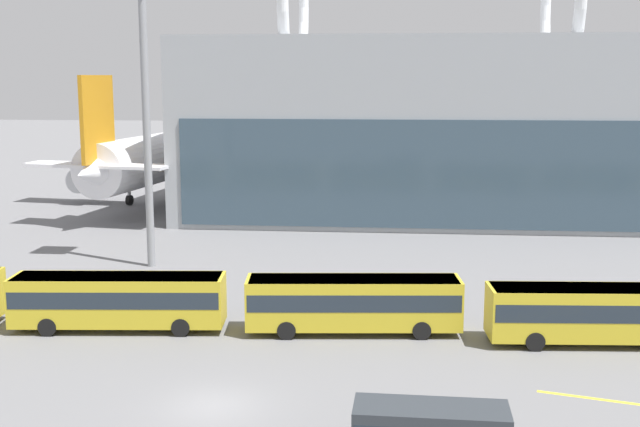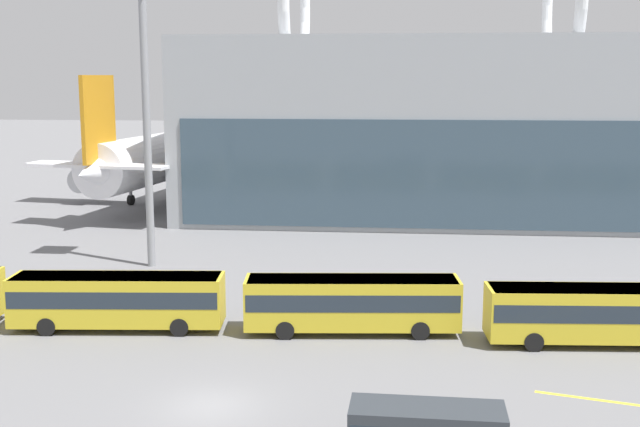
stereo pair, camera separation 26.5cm
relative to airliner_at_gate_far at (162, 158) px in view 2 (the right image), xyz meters
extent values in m
plane|color=slate|center=(17.76, -53.00, -5.13)|extent=(440.00, 440.00, 0.00)
torus|color=white|center=(14.98, -2.43, 16.26)|extent=(1.10, 18.21, 18.21)
cylinder|color=white|center=(0.11, 0.76, 0.08)|extent=(9.52, 29.84, 5.23)
sphere|color=white|center=(2.28, 15.29, 0.08)|extent=(5.13, 5.13, 5.13)
cone|color=white|center=(-2.06, -13.77, 0.08)|extent=(5.87, 7.11, 4.97)
cube|color=white|center=(-0.15, -1.01, -0.84)|extent=(30.67, 7.76, 0.35)
cylinder|color=gray|center=(-8.60, 0.25, -2.43)|extent=(3.24, 4.33, 2.68)
cylinder|color=gray|center=(8.30, -2.28, -2.43)|extent=(3.24, 4.33, 2.68)
cube|color=orange|center=(-1.95, -13.06, 4.86)|extent=(1.22, 5.60, 8.00)
cube|color=white|center=(-1.95, -13.06, 0.60)|extent=(13.93, 5.17, 0.28)
cylinder|color=gray|center=(1.57, 10.51, -2.52)|extent=(0.36, 0.36, 4.14)
cylinder|color=black|center=(1.57, 10.51, -4.58)|extent=(0.61, 1.15, 1.10)
cylinder|color=gray|center=(-3.52, -0.51, -2.52)|extent=(0.36, 0.36, 4.14)
cylinder|color=black|center=(-3.52, -0.51, -4.58)|extent=(0.61, 1.15, 1.10)
cylinder|color=gray|center=(3.21, -1.52, -2.52)|extent=(0.36, 0.36, 4.14)
cylinder|color=black|center=(3.21, -1.52, -4.58)|extent=(0.61, 1.15, 1.10)
cylinder|color=silver|center=(47.55, 16.02, 0.58)|extent=(17.42, 32.30, 5.48)
sphere|color=silver|center=(41.37, 0.91, 0.58)|extent=(5.37, 5.37, 5.37)
cone|color=silver|center=(53.72, 31.14, 0.58)|extent=(7.53, 8.60, 5.20)
cube|color=silver|center=(48.30, 17.86, -0.38)|extent=(35.99, 17.74, 0.35)
cylinder|color=gray|center=(38.64, 21.81, -1.79)|extent=(3.40, 3.92, 2.33)
cube|color=red|center=(53.42, 30.40, 5.82)|extent=(2.71, 5.88, 8.84)
cube|color=silver|center=(53.42, 30.40, 1.13)|extent=(14.39, 8.35, 0.28)
cylinder|color=gray|center=(43.40, 5.88, -2.28)|extent=(0.36, 0.36, 4.62)
cylinder|color=black|center=(43.40, 5.88, -4.58)|extent=(0.83, 1.19, 1.10)
cylinder|color=gray|center=(51.59, 16.52, -2.28)|extent=(0.36, 0.36, 4.62)
cylinder|color=black|center=(51.59, 16.52, -4.58)|extent=(0.83, 1.19, 1.10)
cylinder|color=gray|center=(45.00, 19.21, -2.28)|extent=(0.36, 0.36, 4.62)
cylinder|color=black|center=(45.00, 19.21, -4.58)|extent=(0.83, 1.19, 1.10)
cube|color=gold|center=(10.23, -43.19, -3.42)|extent=(11.81, 3.50, 2.68)
cube|color=#232D38|center=(10.23, -43.19, -3.15)|extent=(11.58, 3.51, 0.94)
cube|color=silver|center=(10.23, -43.19, -2.14)|extent=(11.45, 3.39, 0.12)
cylinder|color=black|center=(13.73, -41.73, -4.63)|extent=(1.02, 0.38, 1.00)
cylinder|color=black|center=(13.92, -44.04, -4.63)|extent=(1.02, 0.38, 1.00)
cylinder|color=black|center=(6.54, -42.34, -4.63)|extent=(1.02, 0.38, 1.00)
cylinder|color=black|center=(6.74, -44.65, -4.63)|extent=(1.02, 0.38, 1.00)
cube|color=gold|center=(23.17, -42.53, -3.42)|extent=(11.81, 3.56, 2.68)
cube|color=#232D38|center=(23.17, -42.53, -3.15)|extent=(11.59, 3.57, 0.94)
cube|color=silver|center=(23.17, -42.53, -2.14)|extent=(11.46, 3.46, 0.12)
cylinder|color=black|center=(26.65, -41.05, -4.63)|extent=(1.02, 0.39, 1.00)
cylinder|color=black|center=(26.87, -43.36, -4.63)|extent=(1.02, 0.39, 1.00)
cylinder|color=black|center=(19.47, -41.70, -4.63)|extent=(1.02, 0.39, 1.00)
cylinder|color=black|center=(19.68, -44.01, -4.63)|extent=(1.02, 0.39, 1.00)
cube|color=gold|center=(36.10, -43.24, -3.42)|extent=(11.78, 3.29, 2.68)
cube|color=#232D38|center=(36.10, -43.24, -3.15)|extent=(11.55, 3.31, 0.94)
cube|color=silver|center=(36.10, -43.24, -2.14)|extent=(11.42, 3.19, 0.12)
cylinder|color=black|center=(32.43, -42.33, -4.63)|extent=(1.02, 0.37, 1.00)
cylinder|color=black|center=(32.58, -44.64, -4.63)|extent=(1.02, 0.37, 1.00)
cube|color=#232D38|center=(26.72, -57.65, -3.51)|extent=(5.41, 2.16, 0.60)
cylinder|color=gray|center=(7.46, -28.26, 5.96)|extent=(0.57, 0.57, 22.20)
cube|color=yellow|center=(34.74, -50.87, -5.13)|extent=(5.97, 1.84, 0.01)
cube|color=yellow|center=(11.30, -39.37, -5.13)|extent=(7.22, 0.27, 0.01)
camera|label=1|loc=(25.28, -84.72, 8.71)|focal=45.00mm
camera|label=2|loc=(25.55, -84.69, 8.71)|focal=45.00mm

